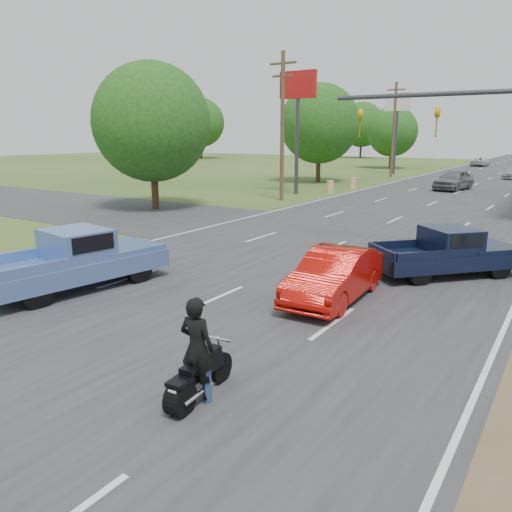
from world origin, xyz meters
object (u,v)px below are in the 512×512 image
Objects in this scene: rider at (197,353)px; distant_car_grey at (454,180)px; navy_pickup at (450,252)px; distant_car_white at (481,162)px; motorcycle at (197,379)px; red_convertible at (335,276)px; blue_pickup at (79,258)px.

rider is 38.46m from distant_car_grey.
distant_car_white is (-9.57, 63.97, -0.15)m from navy_pickup.
motorcycle is 0.40× the size of distant_car_white.
navy_pickup reaches higher than red_convertible.
rider is at bearing -14.74° from blue_pickup.
rider reaches higher than red_convertible.
distant_car_grey is at bearing 96.88° from distant_car_white.
blue_pickup is (-7.30, 3.25, 0.01)m from rider.
rider is 7.99m from blue_pickup.
red_convertible reaches higher than distant_car_white.
navy_pickup is 0.96× the size of distant_car_grey.
motorcycle is at bearing -75.46° from distant_car_grey.
distant_car_grey reaches higher than navy_pickup.
distant_car_white is at bearing 93.71° from red_convertible.
distant_car_grey reaches higher than red_convertible.
navy_pickup is (2.11, 4.44, 0.10)m from red_convertible.
motorcycle is at bearing -89.84° from red_convertible.
red_convertible is 4.91m from navy_pickup.
distant_car_grey is at bearing 93.86° from red_convertible.
distant_car_grey is (-5.68, 27.48, 0.04)m from navy_pickup.
red_convertible is at bearing 33.09° from blue_pickup.
rider reaches higher than motorcycle.
motorcycle is 38.50m from distant_car_grey.
blue_pickup is 1.21× the size of distant_car_white.
motorcycle is at bearing -14.96° from blue_pickup.
red_convertible is 0.90× the size of navy_pickup.
blue_pickup reaches higher than motorcycle.
distant_car_grey is (-3.87, 38.27, -0.05)m from rider.
blue_pickup is at bearing 91.16° from distant_car_white.
blue_pickup is 71.51m from distant_car_white.
motorcycle is at bearing 90.00° from rider.
red_convertible is 6.39m from motorcycle.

